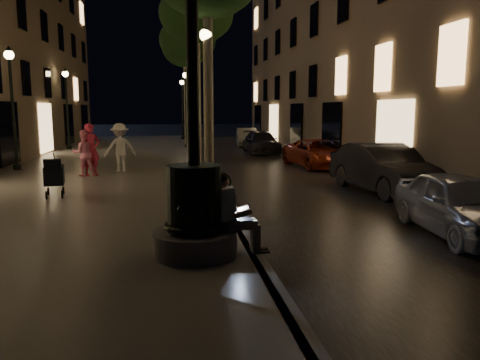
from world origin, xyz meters
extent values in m
plane|color=black|center=(0.00, 15.00, 0.00)|extent=(120.00, 120.00, 0.00)
cube|color=black|center=(3.00, 15.00, 0.01)|extent=(6.00, 45.00, 0.02)
cube|color=slate|center=(-4.00, 15.00, 0.10)|extent=(8.00, 45.00, 0.20)
cube|color=#59595B|center=(0.00, 15.00, 0.10)|extent=(0.25, 45.00, 0.20)
cube|color=#79674B|center=(10.00, 18.00, 7.50)|extent=(8.00, 36.00, 15.00)
cylinder|color=#59595B|center=(-1.00, 2.00, 0.40)|extent=(1.40, 1.40, 0.40)
cylinder|color=black|center=(-1.00, 2.00, 1.15)|extent=(0.90, 0.90, 1.10)
torus|color=black|center=(-1.00, 2.00, 0.70)|extent=(1.04, 1.04, 0.10)
torus|color=black|center=(-1.00, 2.00, 1.55)|extent=(0.89, 0.89, 0.09)
cylinder|color=black|center=(-1.00, 2.00, 3.30)|extent=(0.20, 0.20, 3.20)
cube|color=tan|center=(-0.45, 2.00, 0.69)|extent=(0.37, 0.24, 0.18)
cube|color=white|center=(-0.51, 2.00, 1.04)|extent=(0.46, 0.26, 0.58)
sphere|color=tan|center=(-0.54, 2.00, 1.41)|extent=(0.21, 0.21, 0.21)
sphere|color=black|center=(-0.55, 2.00, 1.45)|extent=(0.21, 0.21, 0.21)
cube|color=tan|center=(-0.21, 1.91, 0.69)|extent=(0.47, 0.13, 0.14)
cube|color=tan|center=(-0.21, 2.09, 0.69)|extent=(0.47, 0.13, 0.14)
cube|color=tan|center=(0.02, 1.91, 0.45)|extent=(0.13, 0.12, 0.49)
cube|color=tan|center=(0.02, 2.09, 0.45)|extent=(0.13, 0.12, 0.49)
cube|color=black|center=(0.12, 1.91, 0.22)|extent=(0.26, 0.10, 0.03)
cube|color=black|center=(0.12, 2.09, 0.22)|extent=(0.26, 0.10, 0.03)
cube|color=black|center=(-0.19, 2.00, 0.77)|extent=(0.24, 0.33, 0.02)
cube|color=black|center=(-0.35, 2.00, 0.88)|extent=(0.09, 0.33, 0.22)
cube|color=#B2D8FF|center=(-0.33, 2.00, 0.88)|extent=(0.06, 0.30, 0.18)
cylinder|color=#6B604C|center=(-0.25, 8.00, 2.70)|extent=(0.28, 0.28, 5.00)
cylinder|color=#6B604C|center=(-0.20, 14.00, 2.75)|extent=(0.28, 0.28, 5.10)
ellipsoid|color=black|center=(-0.20, 14.00, 6.40)|extent=(3.00, 3.00, 2.40)
cylinder|color=#6B604C|center=(-0.30, 20.00, 2.65)|extent=(0.28, 0.28, 4.90)
ellipsoid|color=black|center=(-0.30, 20.00, 6.20)|extent=(3.00, 3.00, 2.40)
cylinder|color=#6B604C|center=(-0.22, 26.00, 2.80)|extent=(0.28, 0.28, 5.20)
ellipsoid|color=black|center=(-0.22, 26.00, 6.50)|extent=(3.00, 3.00, 2.40)
cylinder|color=black|center=(-0.30, 8.00, 0.30)|extent=(0.28, 0.28, 0.20)
cylinder|color=black|center=(-0.30, 8.00, 2.40)|extent=(0.12, 0.12, 4.40)
sphere|color=#FFD88C|center=(-0.30, 8.00, 4.65)|extent=(0.36, 0.36, 0.36)
cone|color=black|center=(-0.30, 8.00, 4.90)|extent=(0.30, 0.30, 0.22)
cylinder|color=black|center=(-0.30, 16.00, 0.30)|extent=(0.28, 0.28, 0.20)
cylinder|color=black|center=(-0.30, 16.00, 2.40)|extent=(0.12, 0.12, 4.40)
sphere|color=#FFD88C|center=(-0.30, 16.00, 4.65)|extent=(0.36, 0.36, 0.36)
cone|color=black|center=(-0.30, 16.00, 4.90)|extent=(0.30, 0.30, 0.22)
cylinder|color=black|center=(-0.30, 24.00, 0.30)|extent=(0.28, 0.28, 0.20)
cylinder|color=black|center=(-0.30, 24.00, 2.40)|extent=(0.12, 0.12, 4.40)
sphere|color=#FFD88C|center=(-0.30, 24.00, 4.65)|extent=(0.36, 0.36, 0.36)
cone|color=black|center=(-0.30, 24.00, 4.90)|extent=(0.30, 0.30, 0.22)
cylinder|color=black|center=(-0.30, 32.00, 0.30)|extent=(0.28, 0.28, 0.20)
cylinder|color=black|center=(-0.30, 32.00, 2.40)|extent=(0.12, 0.12, 4.40)
sphere|color=#FFD88C|center=(-0.30, 32.00, 4.65)|extent=(0.36, 0.36, 0.36)
cone|color=black|center=(-0.30, 32.00, 4.90)|extent=(0.30, 0.30, 0.22)
cylinder|color=black|center=(-7.40, 14.00, 0.30)|extent=(0.28, 0.28, 0.20)
cylinder|color=black|center=(-7.40, 14.00, 2.40)|extent=(0.12, 0.12, 4.40)
sphere|color=#FFD88C|center=(-7.40, 14.00, 4.65)|extent=(0.36, 0.36, 0.36)
cone|color=black|center=(-7.40, 14.00, 4.90)|extent=(0.30, 0.30, 0.22)
cylinder|color=black|center=(-7.40, 24.00, 0.30)|extent=(0.28, 0.28, 0.20)
cylinder|color=black|center=(-7.40, 24.00, 2.40)|extent=(0.12, 0.12, 4.40)
sphere|color=#FFD88C|center=(-7.40, 24.00, 4.65)|extent=(0.36, 0.36, 0.36)
cone|color=black|center=(-7.40, 24.00, 4.90)|extent=(0.30, 0.30, 0.22)
cube|color=black|center=(-4.53, 7.75, 0.81)|extent=(0.62, 0.90, 0.50)
cube|color=black|center=(-4.47, 7.37, 1.14)|extent=(0.47, 0.26, 0.32)
cylinder|color=black|center=(-4.68, 7.39, 0.31)|extent=(0.08, 0.22, 0.22)
cylinder|color=black|center=(-4.29, 7.46, 0.31)|extent=(0.08, 0.22, 0.22)
cylinder|color=black|center=(-4.78, 8.05, 0.31)|extent=(0.08, 0.22, 0.22)
cylinder|color=black|center=(-4.39, 8.11, 0.31)|extent=(0.08, 0.22, 0.22)
cylinder|color=black|center=(-4.61, 8.19, 1.25)|extent=(0.11, 0.49, 0.30)
imported|color=#989A9F|center=(4.51, 3.11, 0.65)|extent=(1.88, 3.95, 1.30)
imported|color=black|center=(5.20, 7.98, 0.77)|extent=(2.03, 4.79, 1.54)
imported|color=#9B2D13|center=(5.20, 14.56, 0.62)|extent=(2.50, 4.66, 1.24)
imported|color=#29282D|center=(4.00, 21.64, 0.64)|extent=(1.86, 4.41, 1.27)
imported|color=#A7A8A2|center=(4.00, 26.91, 0.63)|extent=(1.69, 3.95, 1.26)
imported|color=#C12641|center=(-4.18, 11.87, 1.14)|extent=(0.82, 0.77, 1.89)
imported|color=pink|center=(-4.43, 11.84, 1.03)|extent=(0.92, 0.78, 1.66)
imported|color=silver|center=(-3.27, 12.91, 1.13)|extent=(1.34, 0.99, 1.85)
imported|color=black|center=(-0.40, 8.04, 0.62)|extent=(1.65, 0.67, 0.85)
camera|label=1|loc=(-1.39, -5.55, 2.60)|focal=35.00mm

